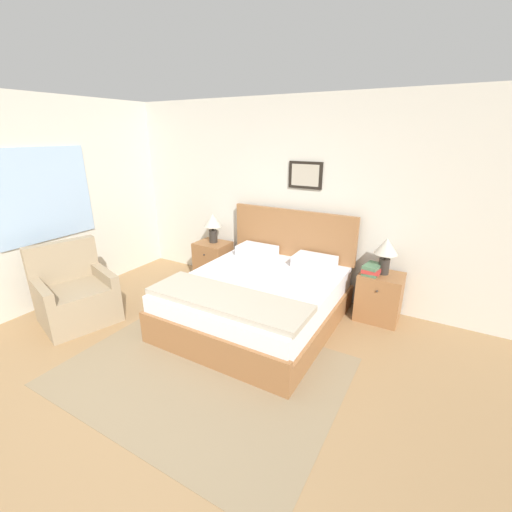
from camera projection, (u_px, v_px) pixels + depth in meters
The scene contains 13 objects.
ground_plane at pixel (143, 421), 2.71m from camera, with size 16.00×16.00×0.00m, color #99754C.
wall_back at pixel (295, 200), 4.59m from camera, with size 7.57×0.09×2.60m.
wall_left at pixel (74, 199), 4.63m from camera, with size 0.08×5.22×2.60m.
area_rug_main at pixel (202, 371), 3.27m from camera, with size 2.56×1.90×0.01m.
bed at pixel (258, 298), 4.05m from camera, with size 1.75×1.99×1.19m.
armchair at pixel (75, 296), 4.09m from camera, with size 0.94×0.96×0.93m.
nightstand_near_window at pixel (213, 261), 5.26m from camera, with size 0.49×0.43×0.58m.
nightstand_by_door at pixel (379, 297), 4.11m from camera, with size 0.49×0.43×0.58m.
table_lamp_near_window at pixel (213, 223), 5.09m from camera, with size 0.27×0.27×0.43m.
table_lamp_by_door at pixel (386, 250), 3.93m from camera, with size 0.27×0.27×0.43m.
book_thick_bottom at pixel (372, 272), 4.02m from camera, with size 0.19×0.27×0.03m.
book_hardcover_middle at pixel (372, 269), 4.01m from camera, with size 0.20×0.27×0.04m.
book_novel_upper at pixel (373, 266), 4.00m from camera, with size 0.20×0.28×0.04m.
Camera 1 is at (1.83, -1.38, 2.15)m, focal length 24.00 mm.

